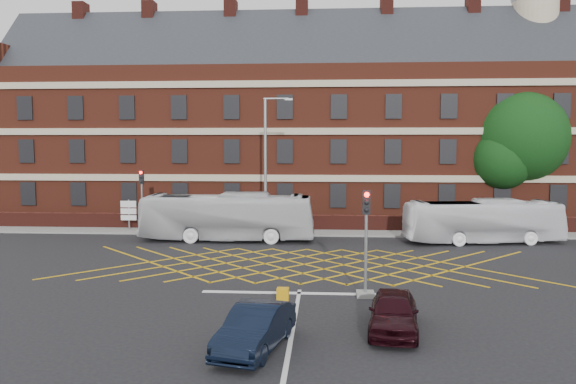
# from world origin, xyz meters

# --- Properties ---
(ground) EXTENTS (120.00, 120.00, 0.00)m
(ground) POSITION_xyz_m (0.00, 0.00, 0.00)
(ground) COLOR black
(ground) RESTS_ON ground
(victorian_building) EXTENTS (51.00, 12.17, 20.40)m
(victorian_building) POSITION_xyz_m (0.25, 22.00, 7.84)
(victorian_building) COLOR maroon
(victorian_building) RESTS_ON ground
(boundary_wall) EXTENTS (56.00, 0.50, 1.10)m
(boundary_wall) POSITION_xyz_m (0.00, 13.00, 0.55)
(boundary_wall) COLOR #471912
(boundary_wall) RESTS_ON ground
(far_pavement) EXTENTS (60.00, 3.00, 0.12)m
(far_pavement) POSITION_xyz_m (0.00, 12.00, 0.06)
(far_pavement) COLOR slate
(far_pavement) RESTS_ON ground
(box_junction_hatching) EXTENTS (8.22, 8.22, 0.02)m
(box_junction_hatching) POSITION_xyz_m (0.00, 2.00, 0.01)
(box_junction_hatching) COLOR #CC990C
(box_junction_hatching) RESTS_ON ground
(stop_line) EXTENTS (8.00, 0.30, 0.02)m
(stop_line) POSITION_xyz_m (0.00, -3.50, 0.01)
(stop_line) COLOR silver
(stop_line) RESTS_ON ground
(centre_line) EXTENTS (0.15, 14.00, 0.02)m
(centre_line) POSITION_xyz_m (0.00, -10.00, 0.01)
(centre_line) COLOR silver
(centre_line) RESTS_ON ground
(bus_left) EXTENTS (10.86, 2.57, 3.02)m
(bus_left) POSITION_xyz_m (-5.08, 8.61, 1.51)
(bus_left) COLOR silver
(bus_left) RESTS_ON ground
(bus_right) EXTENTS (9.86, 3.59, 2.69)m
(bus_right) POSITION_xyz_m (10.71, 8.84, 1.34)
(bus_right) COLOR white
(bus_right) RESTS_ON ground
(car_navy) EXTENTS (2.26, 4.20, 1.31)m
(car_navy) POSITION_xyz_m (-1.00, -9.81, 0.66)
(car_navy) COLOR black
(car_navy) RESTS_ON ground
(car_maroon) EXTENTS (2.04, 4.03, 1.32)m
(car_maroon) POSITION_xyz_m (3.30, -7.94, 0.66)
(car_maroon) COLOR black
(car_maroon) RESTS_ON ground
(deciduous_tree) EXTENTS (7.40, 7.03, 10.07)m
(deciduous_tree) POSITION_xyz_m (15.52, 17.29, 6.06)
(deciduous_tree) COLOR black
(deciduous_tree) RESTS_ON ground
(traffic_light_near) EXTENTS (0.70, 0.70, 4.27)m
(traffic_light_near) POSITION_xyz_m (2.67, -3.83, 1.76)
(traffic_light_near) COLOR slate
(traffic_light_near) RESTS_ON ground
(traffic_light_far) EXTENTS (0.70, 0.70, 4.27)m
(traffic_light_far) POSITION_xyz_m (-11.53, 11.55, 1.76)
(traffic_light_far) COLOR slate
(traffic_light_far) RESTS_ON ground
(street_lamp) EXTENTS (2.25, 1.00, 9.01)m
(street_lamp) POSITION_xyz_m (-2.76, 9.97, 3.11)
(street_lamp) COLOR slate
(street_lamp) RESTS_ON ground
(direction_signs) EXTENTS (1.10, 0.16, 2.20)m
(direction_signs) POSITION_xyz_m (-12.61, 11.89, 1.38)
(direction_signs) COLOR gray
(direction_signs) RESTS_ON ground
(utility_cabinet) EXTENTS (0.44, 0.39, 0.86)m
(utility_cabinet) POSITION_xyz_m (-0.48, -5.98, 0.43)
(utility_cabinet) COLOR #C98D0B
(utility_cabinet) RESTS_ON ground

